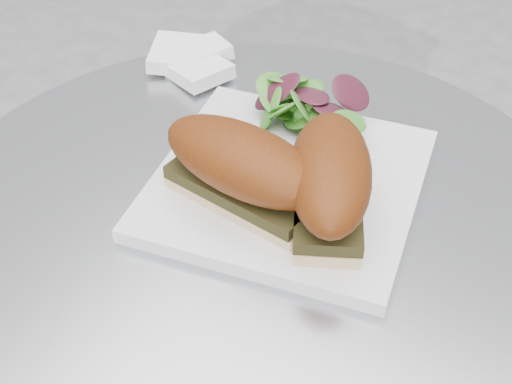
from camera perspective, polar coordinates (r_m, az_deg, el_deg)
table at (r=0.89m, az=0.01°, el=-13.77°), size 0.70×0.70×0.73m
plate at (r=0.74m, az=2.53°, el=0.71°), size 0.32×0.32×0.02m
sandwich_left at (r=0.68m, az=-1.00°, el=1.97°), size 0.18×0.09×0.08m
sandwich_right at (r=0.67m, az=5.92°, el=1.05°), size 0.15×0.19×0.08m
salad at (r=0.79m, az=3.64°, el=6.53°), size 0.12×0.12×0.05m
napkin at (r=0.93m, az=-5.15°, el=10.14°), size 0.13×0.13×0.02m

